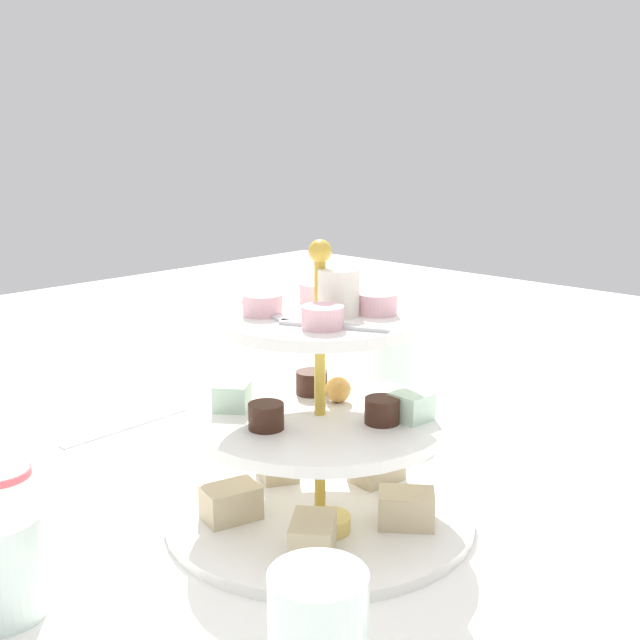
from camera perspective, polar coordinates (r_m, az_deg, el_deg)
The scene contains 4 objects.
ground_plane at distance 0.74m, azimuth -0.00°, elevation -14.09°, with size 2.40×2.40×0.00m, color white.
tiered_serving_stand at distance 0.71m, azimuth 0.04°, elevation -8.62°, with size 0.28×0.28×0.25m.
water_glass_tall_right at distance 0.96m, azimuth 4.88°, elevation -3.96°, with size 0.07×0.07×0.11m, color silver.
butter_knife_right at distance 0.97m, azimuth -13.83°, elevation -7.46°, with size 0.17×0.01×0.00m, color silver.
Camera 1 is at (0.45, -0.48, 0.34)m, focal length 44.36 mm.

